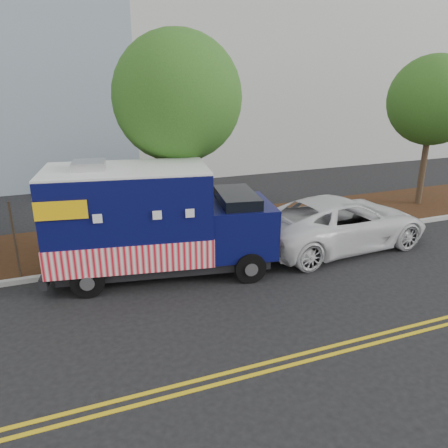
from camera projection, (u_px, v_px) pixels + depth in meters
name	position (u px, v px, depth m)	size (l,w,h in m)	color
ground	(153.00, 284.00, 12.51)	(120.00, 120.00, 0.00)	black
curb	(143.00, 263.00, 13.72)	(120.00, 0.18, 0.15)	#9E9E99
mulch_strip	(132.00, 240.00, 15.57)	(120.00, 4.00, 0.15)	black
centerline_near	(203.00, 379.00, 8.59)	(120.00, 0.10, 0.01)	gold
centerline_far	(207.00, 387.00, 8.37)	(120.00, 0.10, 0.01)	gold
tree_b	(177.00, 97.00, 13.81)	(4.13, 4.13, 7.06)	#38281C
tree_d	(433.00, 101.00, 18.31)	(3.73, 3.73, 6.51)	#38281C
sign_post	(15.00, 242.00, 12.31)	(0.06, 0.06, 2.40)	#473828
food_truck	(150.00, 224.00, 12.63)	(6.90, 3.51, 3.48)	black
white_car	(340.00, 222.00, 14.99)	(2.89, 6.27, 1.74)	white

